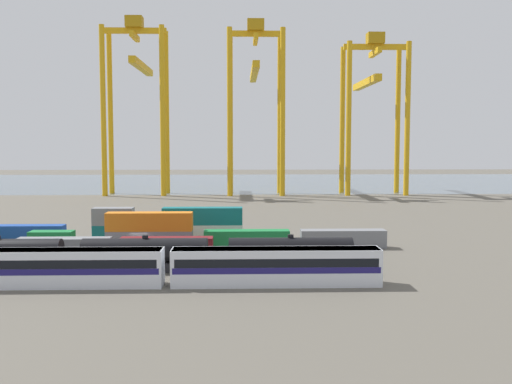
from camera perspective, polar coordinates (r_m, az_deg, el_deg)
ground_plane at (r=122.53m, az=-8.21°, el=-2.26°), size 420.00×420.00×0.00m
harbour_water at (r=224.97m, az=-5.21°, el=0.96°), size 400.00×110.00×0.01m
passenger_train at (r=64.59m, az=-18.84°, el=-6.88°), size 67.60×3.14×3.90m
freight_tank_row at (r=69.62m, az=-10.76°, el=-6.01°), size 48.52×2.78×4.24m
shipping_container_3 at (r=80.49m, az=-18.24°, el=-5.20°), size 12.10×2.44×2.60m
shipping_container_4 at (r=77.74m, az=-8.71°, el=-5.36°), size 12.10×2.44×2.60m
shipping_container_6 at (r=87.26m, az=-19.33°, el=-4.47°), size 6.04×2.44×2.60m
shipping_container_7 at (r=84.12m, az=-10.34°, el=-4.61°), size 12.10×2.44×2.60m
shipping_container_8 at (r=83.74m, az=-10.37°, el=-2.86°), size 12.10×2.44×2.60m
shipping_container_9 at (r=83.16m, az=-0.90°, el=-4.64°), size 12.10×2.44×2.60m
shipping_container_10 at (r=84.46m, az=8.49°, el=-4.55°), size 12.10×2.44×2.60m
shipping_container_13 at (r=94.93m, az=-21.73°, el=-3.81°), size 12.10×2.44×2.60m
shipping_container_14 at (r=91.19m, az=-13.73°, el=-3.94°), size 6.04×2.44×2.60m
shipping_container_15 at (r=90.84m, az=-13.76°, el=-2.32°), size 6.04×2.44×2.60m
shipping_container_16 at (r=89.35m, az=-5.23°, el=-4.00°), size 12.10×2.44×2.60m
shipping_container_17 at (r=88.99m, az=-5.24°, el=-2.35°), size 12.10×2.44×2.60m
gantry_crane_west at (r=175.91m, az=-11.57°, el=9.87°), size 18.17×33.57×50.95m
gantry_crane_central at (r=174.42m, az=-0.07°, el=9.94°), size 16.44×40.94×50.28m
gantry_crane_east at (r=177.60m, az=11.32°, el=8.99°), size 18.38×33.57×46.71m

